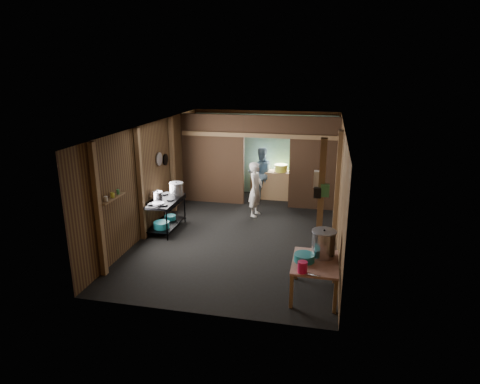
% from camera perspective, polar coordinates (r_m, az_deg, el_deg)
% --- Properties ---
extents(floor, '(4.50, 7.00, 0.00)m').
position_cam_1_polar(floor, '(10.06, 0.24, -5.68)').
color(floor, black).
rests_on(floor, ground).
extents(ceiling, '(4.50, 7.00, 0.00)m').
position_cam_1_polar(ceiling, '(9.37, 0.26, 9.16)').
color(ceiling, '#3E3E3D').
rests_on(ceiling, ground).
extents(wall_back, '(4.50, 0.00, 2.60)m').
position_cam_1_polar(wall_back, '(12.99, 3.45, 5.49)').
color(wall_back, brown).
rests_on(wall_back, ground).
extents(wall_front, '(4.50, 0.00, 2.60)m').
position_cam_1_polar(wall_front, '(6.44, -6.22, -6.66)').
color(wall_front, brown).
rests_on(wall_front, ground).
extents(wall_left, '(0.00, 7.00, 2.60)m').
position_cam_1_polar(wall_left, '(10.32, -12.08, 2.14)').
color(wall_left, brown).
rests_on(wall_left, ground).
extents(wall_right, '(0.00, 7.00, 2.60)m').
position_cam_1_polar(wall_right, '(9.45, 13.73, 0.67)').
color(wall_right, brown).
rests_on(wall_right, ground).
extents(partition_left, '(1.85, 0.10, 2.60)m').
position_cam_1_polar(partition_left, '(12.02, -3.79, 4.55)').
color(partition_left, '#3F2616').
rests_on(partition_left, floor).
extents(partition_right, '(1.35, 0.10, 2.60)m').
position_cam_1_polar(partition_right, '(11.58, 10.19, 3.85)').
color(partition_right, '#3F2616').
rests_on(partition_right, floor).
extents(partition_header, '(1.30, 0.10, 0.60)m').
position_cam_1_polar(partition_header, '(11.52, 3.77, 9.07)').
color(partition_header, '#3F2616').
rests_on(partition_header, wall_back).
extents(turquoise_panel, '(4.40, 0.06, 2.50)m').
position_cam_1_polar(turquoise_panel, '(12.94, 3.40, 5.22)').
color(turquoise_panel, '#7FB2A8').
rests_on(turquoise_panel, wall_back).
extents(back_counter, '(1.20, 0.50, 0.85)m').
position_cam_1_polar(back_counter, '(12.62, 4.34, 1.05)').
color(back_counter, brown).
rests_on(back_counter, floor).
extents(wall_clock, '(0.20, 0.03, 0.20)m').
position_cam_1_polar(wall_clock, '(12.75, 4.55, 7.99)').
color(wall_clock, silver).
rests_on(wall_clock, wall_back).
extents(post_left_a, '(0.10, 0.12, 2.60)m').
position_cam_1_polar(post_left_a, '(8.09, -19.04, -2.53)').
color(post_left_a, brown).
rests_on(post_left_a, floor).
extents(post_left_b, '(0.10, 0.12, 2.60)m').
position_cam_1_polar(post_left_b, '(9.59, -13.61, 0.92)').
color(post_left_b, brown).
rests_on(post_left_b, floor).
extents(post_left_c, '(0.10, 0.12, 2.60)m').
position_cam_1_polar(post_left_c, '(11.36, -9.32, 3.64)').
color(post_left_c, brown).
rests_on(post_left_c, floor).
extents(post_right, '(0.10, 0.12, 2.60)m').
position_cam_1_polar(post_right, '(9.25, 13.32, 0.36)').
color(post_right, brown).
rests_on(post_right, floor).
extents(post_free, '(0.12, 0.12, 2.60)m').
position_cam_1_polar(post_free, '(8.20, 11.10, -1.64)').
color(post_free, brown).
rests_on(post_free, floor).
extents(cross_beam, '(4.40, 0.12, 0.12)m').
position_cam_1_polar(cross_beam, '(11.54, 2.47, 7.85)').
color(cross_beam, brown).
rests_on(cross_beam, wall_left).
extents(pan_lid_big, '(0.03, 0.34, 0.34)m').
position_cam_1_polar(pan_lid_big, '(10.58, -11.12, 4.51)').
color(pan_lid_big, gray).
rests_on(pan_lid_big, wall_left).
extents(pan_lid_small, '(0.03, 0.30, 0.30)m').
position_cam_1_polar(pan_lid_small, '(10.96, -10.28, 4.45)').
color(pan_lid_small, black).
rests_on(pan_lid_small, wall_left).
extents(wall_shelf, '(0.14, 0.80, 0.03)m').
position_cam_1_polar(wall_shelf, '(8.45, -17.22, -0.82)').
color(wall_shelf, brown).
rests_on(wall_shelf, wall_left).
extents(jar_white, '(0.07, 0.07, 0.10)m').
position_cam_1_polar(jar_white, '(8.22, -18.09, -0.91)').
color(jar_white, silver).
rests_on(jar_white, wall_shelf).
extents(jar_yellow, '(0.08, 0.08, 0.10)m').
position_cam_1_polar(jar_yellow, '(8.43, -17.26, -0.40)').
color(jar_yellow, '#C8CF3B').
rests_on(jar_yellow, wall_shelf).
extents(jar_green, '(0.06, 0.06, 0.10)m').
position_cam_1_polar(jar_green, '(8.61, -16.56, 0.02)').
color(jar_green, '#3B8C4E').
rests_on(jar_green, wall_shelf).
extents(bag_white, '(0.22, 0.15, 0.32)m').
position_cam_1_polar(bag_white, '(8.14, 10.95, 1.77)').
color(bag_white, silver).
rests_on(bag_white, post_free).
extents(bag_green, '(0.16, 0.12, 0.24)m').
position_cam_1_polar(bag_green, '(8.05, 11.70, 0.22)').
color(bag_green, '#3B8C4E').
rests_on(bag_green, post_free).
extents(bag_black, '(0.14, 0.10, 0.20)m').
position_cam_1_polar(bag_black, '(8.05, 10.69, -0.10)').
color(bag_black, black).
rests_on(bag_black, post_free).
extents(gas_range, '(0.68, 1.33, 0.78)m').
position_cam_1_polar(gas_range, '(10.27, -10.32, -3.14)').
color(gas_range, black).
rests_on(gas_range, floor).
extents(prep_table, '(0.79, 1.09, 0.64)m').
position_cam_1_polar(prep_table, '(7.48, 10.27, -11.65)').
color(prep_table, tan).
rests_on(prep_table, floor).
extents(stove_pot_large, '(0.42, 0.42, 0.35)m').
position_cam_1_polar(stove_pot_large, '(10.39, -8.80, 0.35)').
color(stove_pot_large, '#B4B4BA').
rests_on(stove_pot_large, gas_range).
extents(stove_pot_med, '(0.30, 0.30, 0.22)m').
position_cam_1_polar(stove_pot_med, '(10.18, -11.35, -0.53)').
color(stove_pot_med, '#B4B4BA').
rests_on(stove_pot_med, gas_range).
extents(frying_pan, '(0.41, 0.56, 0.07)m').
position_cam_1_polar(frying_pan, '(9.81, -11.27, -1.59)').
color(frying_pan, gray).
rests_on(frying_pan, gas_range).
extents(blue_tub_front, '(0.38, 0.38, 0.16)m').
position_cam_1_polar(blue_tub_front, '(10.10, -10.83, -4.49)').
color(blue_tub_front, teal).
rests_on(blue_tub_front, gas_range).
extents(blue_tub_back, '(0.28, 0.28, 0.11)m').
position_cam_1_polar(blue_tub_back, '(10.61, -9.63, -3.51)').
color(blue_tub_back, teal).
rests_on(blue_tub_back, gas_range).
extents(stock_pot, '(0.58, 0.58, 0.51)m').
position_cam_1_polar(stock_pot, '(7.45, 11.50, -7.09)').
color(stock_pot, '#B4B4BA').
rests_on(stock_pot, prep_table).
extents(wash_basin, '(0.42, 0.42, 0.13)m').
position_cam_1_polar(wash_basin, '(7.29, 8.90, -8.97)').
color(wash_basin, teal).
rests_on(wash_basin, prep_table).
extents(pink_bucket, '(0.19, 0.19, 0.19)m').
position_cam_1_polar(pink_bucket, '(6.90, 8.65, -10.24)').
color(pink_bucket, '#DB144E').
rests_on(pink_bucket, prep_table).
extents(knife, '(0.30, 0.10, 0.01)m').
position_cam_1_polar(knife, '(6.87, 9.84, -11.25)').
color(knife, '#B4B4BA').
rests_on(knife, prep_table).
extents(yellow_tub, '(0.39, 0.39, 0.22)m').
position_cam_1_polar(yellow_tub, '(12.46, 5.67, 3.33)').
color(yellow_tub, '#C8CF3B').
rests_on(yellow_tub, back_counter).
extents(cook, '(0.43, 0.59, 1.48)m').
position_cam_1_polar(cook, '(11.00, 2.19, 0.38)').
color(cook, silver).
rests_on(cook, floor).
extents(worker_back, '(0.92, 0.83, 1.57)m').
position_cam_1_polar(worker_back, '(12.50, 2.88, 2.63)').
color(worker_back, slate).
rests_on(worker_back, floor).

